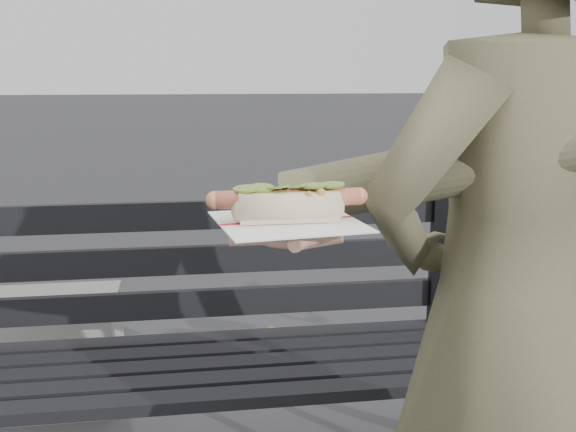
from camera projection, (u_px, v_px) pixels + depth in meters
name	position (u px, v px, depth m)	size (l,w,h in m)	color
park_bench	(207.00, 336.00, 1.82)	(1.50, 0.44, 0.88)	black
person	(505.00, 329.00, 1.14)	(0.58, 0.38, 1.59)	#4A4831
held_hotdog	(405.00, 181.00, 1.02)	(0.62, 0.32, 0.20)	#4A4831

